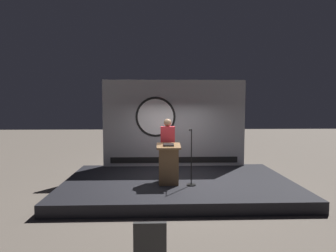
{
  "coord_description": "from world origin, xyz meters",
  "views": [
    {
      "loc": [
        -0.57,
        -7.94,
        2.44
      ],
      "look_at": [
        -0.29,
        -0.03,
        1.84
      ],
      "focal_mm": 30.24,
      "sensor_mm": 36.0,
      "label": 1
    }
  ],
  "objects_px": {
    "speaker_person": "(168,149)",
    "microphone_stand": "(191,165)",
    "audience_chair_left": "(150,247)",
    "podium": "(169,164)"
  },
  "relations": [
    {
      "from": "audience_chair_left",
      "to": "speaker_person",
      "type": "bearing_deg",
      "value": 84.8
    },
    {
      "from": "podium",
      "to": "microphone_stand",
      "type": "bearing_deg",
      "value": -9.65
    },
    {
      "from": "speaker_person",
      "to": "podium",
      "type": "bearing_deg",
      "value": -89.04
    },
    {
      "from": "podium",
      "to": "audience_chair_left",
      "type": "distance_m",
      "value": 3.8
    },
    {
      "from": "speaker_person",
      "to": "microphone_stand",
      "type": "distance_m",
      "value": 0.92
    },
    {
      "from": "microphone_stand",
      "to": "audience_chair_left",
      "type": "distance_m",
      "value": 3.8
    },
    {
      "from": "speaker_person",
      "to": "microphone_stand",
      "type": "relative_size",
      "value": 1.16
    },
    {
      "from": "podium",
      "to": "audience_chair_left",
      "type": "bearing_deg",
      "value": -95.98
    },
    {
      "from": "podium",
      "to": "audience_chair_left",
      "type": "height_order",
      "value": "podium"
    },
    {
      "from": "speaker_person",
      "to": "microphone_stand",
      "type": "height_order",
      "value": "speaker_person"
    }
  ]
}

